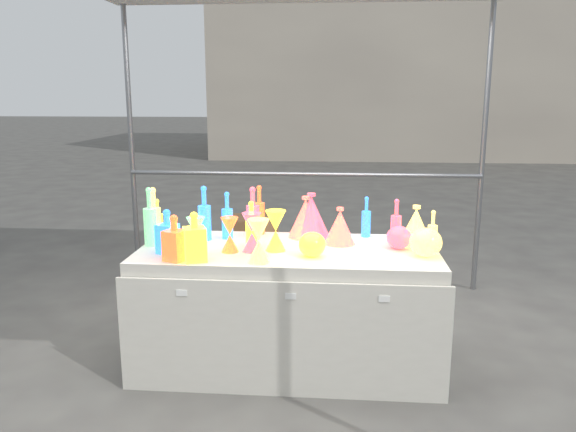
# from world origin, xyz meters

# --- Properties ---
(ground) EXTENTS (80.00, 80.00, 0.00)m
(ground) POSITION_xyz_m (0.00, 0.00, 0.00)
(ground) COLOR slate
(ground) RESTS_ON ground
(display_table) EXTENTS (1.84, 0.83, 0.75)m
(display_table) POSITION_xyz_m (0.00, -0.01, 0.37)
(display_table) COLOR silver
(display_table) RESTS_ON ground
(background_building) EXTENTS (14.00, 6.00, 6.00)m
(background_building) POSITION_xyz_m (4.00, 14.00, 3.00)
(background_building) COLOR beige
(background_building) RESTS_ON ground
(cardboard_box_closed) EXTENTS (0.64, 0.52, 0.42)m
(cardboard_box_closed) POSITION_xyz_m (-0.61, 2.38, 0.21)
(cardboard_box_closed) COLOR #926642
(cardboard_box_closed) RESTS_ON ground
(cardboard_box_flat) EXTENTS (0.76, 0.56, 0.06)m
(cardboard_box_flat) POSITION_xyz_m (0.59, 2.47, 0.03)
(cardboard_box_flat) COLOR #926642
(cardboard_box_flat) RESTS_ON ground
(bottle_0) EXTENTS (0.08, 0.08, 0.27)m
(bottle_0) POSITION_xyz_m (-0.85, 0.13, 0.88)
(bottle_0) COLOR #F85917
(bottle_0) RESTS_ON display_table
(bottle_1) EXTENTS (0.09, 0.09, 0.31)m
(bottle_1) POSITION_xyz_m (-0.41, 0.20, 0.90)
(bottle_1) COLOR #177F37
(bottle_1) RESTS_ON display_table
(bottle_2) EXTENTS (0.09, 0.09, 0.33)m
(bottle_2) POSITION_xyz_m (-0.22, 0.35, 0.91)
(bottle_2) COLOR orange
(bottle_2) RESTS_ON display_table
(bottle_3) EXTENTS (0.11, 0.11, 0.33)m
(bottle_3) POSITION_xyz_m (-0.25, 0.25, 0.92)
(bottle_3) COLOR #2228C8
(bottle_3) RESTS_ON display_table
(bottle_4) EXTENTS (0.09, 0.09, 0.35)m
(bottle_4) POSITION_xyz_m (-0.85, 0.06, 0.93)
(bottle_4) COLOR #158781
(bottle_4) RESTS_ON display_table
(bottle_5) EXTENTS (0.09, 0.09, 0.36)m
(bottle_5) POSITION_xyz_m (-0.85, -0.01, 0.93)
(bottle_5) COLOR #BC259D
(bottle_5) RESTS_ON display_table
(bottle_6) EXTENTS (0.09, 0.09, 0.28)m
(bottle_6) POSITION_xyz_m (-0.23, 0.04, 0.89)
(bottle_6) COLOR #F85917
(bottle_6) RESTS_ON display_table
(bottle_7) EXTENTS (0.10, 0.10, 0.35)m
(bottle_7) POSITION_xyz_m (-0.55, 0.16, 0.93)
(bottle_7) COLOR #177F37
(bottle_7) RESTS_ON display_table
(decanter_0) EXTENTS (0.15, 0.15, 0.28)m
(decanter_0) POSITION_xyz_m (-0.50, -0.31, 0.89)
(decanter_0) COLOR #F85917
(decanter_0) RESTS_ON display_table
(decanter_1) EXTENTS (0.14, 0.14, 0.26)m
(decanter_1) POSITION_xyz_m (-0.61, -0.31, 0.88)
(decanter_1) COLOR orange
(decanter_1) RESTS_ON display_table
(decanter_2) EXTENTS (0.14, 0.14, 0.26)m
(decanter_2) POSITION_xyz_m (-0.69, -0.17, 0.88)
(decanter_2) COLOR #177F37
(decanter_2) RESTS_ON display_table
(hourglass_0) EXTENTS (0.14, 0.14, 0.21)m
(hourglass_0) POSITION_xyz_m (-0.34, -0.11, 0.85)
(hourglass_0) COLOR orange
(hourglass_0) RESTS_ON display_table
(hourglass_1) EXTENTS (0.14, 0.14, 0.23)m
(hourglass_1) POSITION_xyz_m (-0.21, -0.09, 0.87)
(hourglass_1) COLOR #2228C8
(hourglass_1) RESTS_ON display_table
(hourglass_2) EXTENTS (0.15, 0.15, 0.24)m
(hourglass_2) POSITION_xyz_m (-0.14, -0.30, 0.87)
(hourglass_2) COLOR #158781
(hourglass_2) RESTS_ON display_table
(hourglass_3) EXTENTS (0.14, 0.14, 0.22)m
(hourglass_3) POSITION_xyz_m (-0.52, -0.17, 0.86)
(hourglass_3) COLOR #BC259D
(hourglass_3) RESTS_ON display_table
(hourglass_4) EXTENTS (0.15, 0.15, 0.24)m
(hourglass_4) POSITION_xyz_m (-0.07, -0.06, 0.87)
(hourglass_4) COLOR #F85917
(hourglass_4) RESTS_ON display_table
(globe_0) EXTENTS (0.16, 0.16, 0.13)m
(globe_0) POSITION_xyz_m (0.15, -0.17, 0.81)
(globe_0) COLOR #F85917
(globe_0) RESTS_ON display_table
(globe_1) EXTENTS (0.25, 0.25, 0.15)m
(globe_1) POSITION_xyz_m (0.81, -0.11, 0.82)
(globe_1) COLOR #158781
(globe_1) RESTS_ON display_table
(globe_3) EXTENTS (0.20, 0.20, 0.12)m
(globe_3) POSITION_xyz_m (0.67, 0.05, 0.81)
(globe_3) COLOR #2228C8
(globe_3) RESTS_ON display_table
(lampshade_0) EXTENTS (0.28, 0.28, 0.27)m
(lampshade_0) POSITION_xyz_m (0.09, 0.28, 0.89)
(lampshade_0) COLOR yellow
(lampshade_0) RESTS_ON display_table
(lampshade_1) EXTENTS (0.23, 0.23, 0.23)m
(lampshade_1) POSITION_xyz_m (0.31, 0.13, 0.87)
(lampshade_1) COLOR yellow
(lampshade_1) RESTS_ON display_table
(lampshade_2) EXTENTS (0.33, 0.33, 0.29)m
(lampshade_2) POSITION_xyz_m (0.13, 0.28, 0.90)
(lampshade_2) COLOR #2228C8
(lampshade_2) RESTS_ON display_table
(lampshade_3) EXTENTS (0.27, 0.27, 0.25)m
(lampshade_3) POSITION_xyz_m (0.78, 0.14, 0.88)
(lampshade_3) COLOR #158781
(lampshade_3) RESTS_ON display_table
(bottle_8) EXTENTS (0.06, 0.06, 0.27)m
(bottle_8) POSITION_xyz_m (0.49, 0.32, 0.88)
(bottle_8) COLOR #177F37
(bottle_8) RESTS_ON display_table
(bottle_10) EXTENTS (0.07, 0.07, 0.29)m
(bottle_10) POSITION_xyz_m (0.66, 0.14, 0.89)
(bottle_10) COLOR #2228C8
(bottle_10) RESTS_ON display_table
(bottle_11) EXTENTS (0.07, 0.07, 0.25)m
(bottle_11) POSITION_xyz_m (0.86, -0.00, 0.88)
(bottle_11) COLOR #158781
(bottle_11) RESTS_ON display_table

